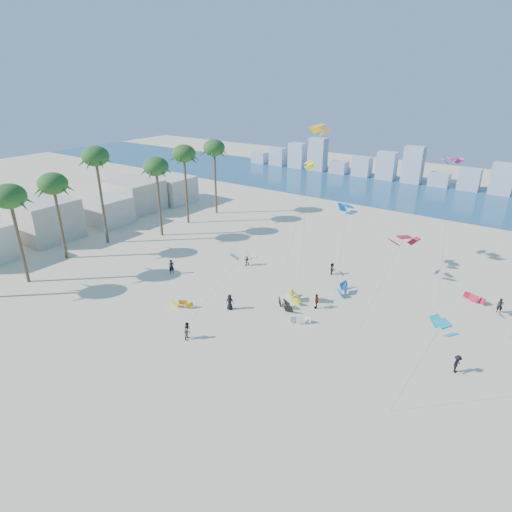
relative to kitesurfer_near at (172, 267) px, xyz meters
The scene contains 10 objects.
ground 16.26m from the kitesurfer_near, 58.10° to the right, with size 220.00×220.00×0.00m, color beige.
ocean 58.85m from the kitesurfer_near, 81.62° to the left, with size 220.00×220.00×0.00m, color navy.
kitesurfer_near is the anchor object (origin of this frame).
kitesurfer_mid 15.17m from the kitesurfer_near, 38.76° to the right, with size 0.86×0.67×1.77m, color gray.
kitesurfers_far 19.68m from the kitesurfer_near, 14.12° to the left, with size 30.14×16.61×1.85m.
grounded_kites 19.48m from the kitesurfer_near, 12.11° to the left, with size 28.58×21.07×0.98m.
flying_kites 24.88m from the kitesurfer_near, 21.52° to the left, with size 29.12×23.11×18.61m.
palm_row 16.99m from the kitesurfer_near, 169.96° to the left, with size 8.15×44.80×14.40m.
beachfront_buildings 26.14m from the kitesurfer_near, 164.36° to the left, with size 11.50×43.00×6.00m.
distant_skyline 68.65m from the kitesurfer_near, 83.82° to the left, with size 85.00×3.00×8.40m.
Camera 1 is at (28.43, -20.19, 23.35)m, focal length 29.79 mm.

